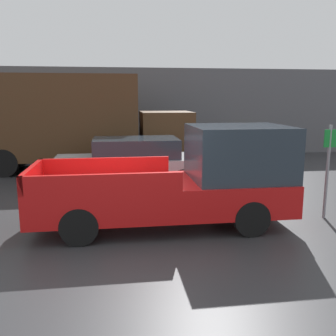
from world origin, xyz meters
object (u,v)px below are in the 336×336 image
delivery_truck (64,120)px  newspaper_box (244,144)px  parking_sign (328,166)px  pickup_truck (188,180)px  car (133,162)px

delivery_truck → newspaper_box: (8.13, 2.79, -1.38)m
delivery_truck → parking_sign: delivery_truck is taller
delivery_truck → parking_sign: 9.59m
delivery_truck → pickup_truck: bearing=-63.2°
newspaper_box → delivery_truck: bearing=-161.1°
parking_sign → delivery_truck: bearing=134.3°
parking_sign → newspaper_box: (1.45, 9.64, -0.69)m
pickup_truck → newspaper_box: bearing=64.0°
pickup_truck → delivery_truck: 7.69m
delivery_truck → newspaper_box: 8.70m
car → newspaper_box: 8.33m
delivery_truck → newspaper_box: delivery_truck is taller
pickup_truck → delivery_truck: bearing=116.8°
pickup_truck → parking_sign: 3.25m
car → newspaper_box: (5.71, 6.07, -0.27)m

